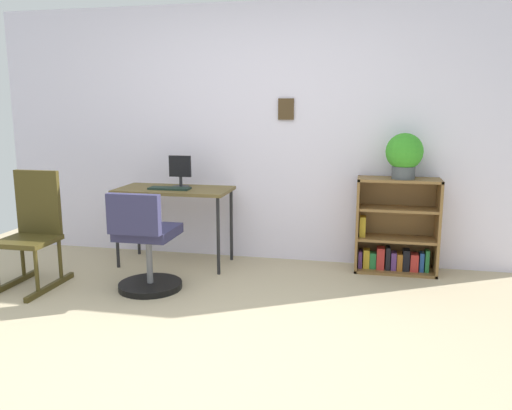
{
  "coord_description": "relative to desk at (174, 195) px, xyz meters",
  "views": [
    {
      "loc": [
        1.06,
        -2.7,
        1.46
      ],
      "look_at": [
        0.24,
        1.15,
        0.72
      ],
      "focal_mm": 35.74,
      "sensor_mm": 36.0,
      "label": 1
    }
  ],
  "objects": [
    {
      "name": "monitor",
      "position": [
        0.04,
        0.06,
        0.21
      ],
      "size": [
        0.21,
        0.16,
        0.3
      ],
      "color": "#262628",
      "rests_on": "desk"
    },
    {
      "name": "office_chair",
      "position": [
        0.04,
        -0.76,
        -0.31
      ],
      "size": [
        0.52,
        0.55,
        0.83
      ],
      "color": "black",
      "rests_on": "ground_plane"
    },
    {
      "name": "desk",
      "position": [
        0.0,
        0.0,
        0.0
      ],
      "size": [
        1.06,
        0.53,
        0.73
      ],
      "color": "brown",
      "rests_on": "ground_plane"
    },
    {
      "name": "bookshelf_low",
      "position": [
        2.03,
        0.22,
        -0.3
      ],
      "size": [
        0.72,
        0.3,
        0.86
      ],
      "color": "brown",
      "rests_on": "ground_plane"
    },
    {
      "name": "ground_plane",
      "position": [
        0.67,
        -1.74,
        -0.67
      ],
      "size": [
        6.24,
        6.24,
        0.0
      ],
      "primitive_type": "plane",
      "color": "tan"
    },
    {
      "name": "wall_back",
      "position": [
        0.67,
        0.41,
        0.55
      ],
      "size": [
        5.2,
        0.12,
        2.43
      ],
      "color": "silver",
      "rests_on": "ground_plane"
    },
    {
      "name": "keyboard",
      "position": [
        -0.02,
        -0.07,
        0.07
      ],
      "size": [
        0.38,
        0.14,
        0.02
      ],
      "primitive_type": "cube",
      "color": "#1B2D25",
      "rests_on": "desk"
    },
    {
      "name": "potted_plant_on_shelf",
      "position": [
        2.07,
        0.16,
        0.41
      ],
      "size": [
        0.32,
        0.32,
        0.4
      ],
      "color": "#474C51",
      "rests_on": "bookshelf_low"
    },
    {
      "name": "rocking_chair",
      "position": [
        -0.94,
        -0.81,
        -0.19
      ],
      "size": [
        0.42,
        0.64,
        0.96
      ],
      "color": "#403615",
      "rests_on": "ground_plane"
    }
  ]
}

